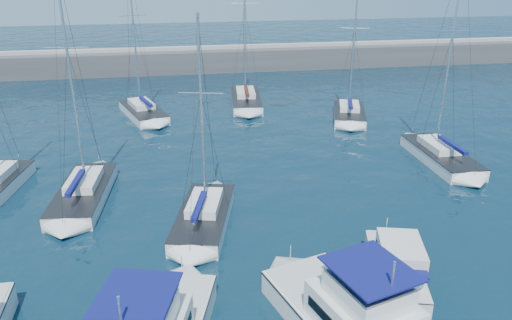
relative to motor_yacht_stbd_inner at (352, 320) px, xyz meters
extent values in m
plane|color=black|center=(-3.77, 5.28, -1.13)|extent=(220.00, 220.00, 0.00)
cube|color=#424244|center=(-3.77, 57.28, -0.13)|extent=(160.00, 6.00, 4.00)
cube|color=gray|center=(-3.77, 57.28, 2.07)|extent=(160.00, 1.20, 0.50)
cube|color=#0E1357|center=(-8.69, -1.11, 3.12)|extent=(3.53, 4.00, 0.08)
cube|color=#262628|center=(-0.12, 0.40, 0.02)|extent=(6.12, 9.44, 0.08)
cube|color=silver|center=(0.19, -0.62, 0.87)|extent=(4.18, 4.78, 1.60)
cube|color=black|center=(0.19, -0.62, 0.95)|extent=(4.00, 4.02, 0.45)
cube|color=silver|center=(0.24, -0.82, 2.12)|extent=(3.22, 3.43, 0.90)
cube|color=#0E1357|center=(0.24, -0.82, 3.12)|extent=(3.64, 3.91, 0.08)
cube|color=silver|center=(3.63, 3.63, -0.73)|extent=(3.93, 6.61, 1.60)
cube|color=#262628|center=(3.63, 3.63, 0.02)|extent=(3.98, 6.62, 0.08)
cube|color=silver|center=(3.43, 2.90, 0.87)|extent=(2.70, 3.31, 1.60)
cube|color=black|center=(3.43, 2.90, 0.95)|extent=(2.58, 2.76, 0.45)
cube|color=#0E1357|center=(3.12, 1.80, 1.17)|extent=(2.32, 2.33, 0.07)
cube|color=silver|center=(-13.30, 16.03, -0.83)|extent=(3.76, 8.89, 1.30)
cube|color=#262628|center=(-13.30, 16.03, -0.20)|extent=(3.82, 8.89, 0.06)
cube|color=silver|center=(-13.25, 16.57, 0.12)|extent=(2.28, 3.94, 0.55)
cylinder|color=silver|center=(-13.22, 16.89, 7.60)|extent=(0.18, 0.18, 14.58)
cylinder|color=silver|center=(-13.42, 14.74, 0.67)|extent=(0.51, 4.32, 0.12)
cube|color=#0E1357|center=(-13.42, 14.64, 0.82)|extent=(0.70, 3.91, 0.28)
cube|color=silver|center=(-5.47, 11.28, -0.83)|extent=(4.70, 8.33, 1.30)
cube|color=#262628|center=(-5.47, 11.28, -0.20)|extent=(4.76, 8.35, 0.06)
cube|color=silver|center=(-5.35, 11.76, 0.12)|extent=(2.65, 3.79, 0.55)
cylinder|color=silver|center=(-5.28, 12.04, 5.92)|extent=(0.18, 0.18, 11.21)
cylinder|color=silver|center=(-5.75, 10.13, 0.67)|extent=(1.06, 3.85, 0.12)
cube|color=#0E1357|center=(-5.78, 10.03, 0.82)|extent=(1.19, 3.52, 0.28)
cube|color=silver|center=(14.22, 18.30, -0.83)|extent=(3.04, 8.64, 1.30)
cube|color=#262628|center=(14.22, 18.30, -0.20)|extent=(3.10, 8.64, 0.06)
cube|color=silver|center=(14.22, 18.84, 0.12)|extent=(1.97, 3.78, 0.55)
cylinder|color=silver|center=(14.23, 19.17, 7.67)|extent=(0.18, 0.18, 14.71)
cylinder|color=silver|center=(14.22, 17.01, 0.67)|extent=(0.14, 4.31, 0.12)
cube|color=#0E1357|center=(14.22, 16.91, 0.82)|extent=(0.37, 3.88, 0.28)
cube|color=silver|center=(-10.01, 35.00, -0.83)|extent=(5.45, 8.83, 1.30)
cube|color=#262628|center=(-10.01, 35.00, -0.20)|extent=(5.51, 8.84, 0.06)
cube|color=silver|center=(-10.17, 35.49, 0.12)|extent=(2.99, 4.06, 0.55)
cylinder|color=silver|center=(-10.27, 35.79, 7.53)|extent=(0.18, 0.18, 14.43)
cylinder|color=silver|center=(-9.62, 33.82, 0.67)|extent=(1.42, 3.98, 0.12)
cube|color=#0E1357|center=(-9.59, 33.72, 0.82)|extent=(1.50, 3.66, 0.28)
cube|color=silver|center=(1.21, 37.76, -0.83)|extent=(3.97, 9.62, 1.30)
cube|color=#262628|center=(1.21, 37.76, -0.20)|extent=(4.04, 9.62, 0.06)
cube|color=silver|center=(1.27, 38.35, 0.12)|extent=(2.39, 4.27, 0.55)
cylinder|color=silver|center=(1.30, 38.70, 8.16)|extent=(0.18, 0.18, 15.69)
cylinder|color=silver|center=(1.08, 36.36, 0.67)|extent=(0.56, 4.67, 0.12)
cube|color=#441A0D|center=(1.07, 36.27, 0.82)|extent=(0.75, 4.23, 0.28)
cube|color=silver|center=(10.79, 30.56, -0.83)|extent=(4.98, 7.73, 1.30)
cube|color=#262628|center=(10.79, 30.56, -0.20)|extent=(5.04, 7.75, 0.06)
cube|color=silver|center=(10.92, 30.99, 0.12)|extent=(2.79, 3.57, 0.55)
cylinder|color=silver|center=(11.00, 31.24, 6.62)|extent=(0.18, 0.18, 12.62)
cylinder|color=silver|center=(10.47, 29.53, 0.67)|extent=(1.17, 3.46, 0.12)
cube|color=#0E1357|center=(10.44, 29.44, 0.82)|extent=(1.29, 3.18, 0.28)
camera|label=1|loc=(-6.89, -16.09, 14.30)|focal=35.00mm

